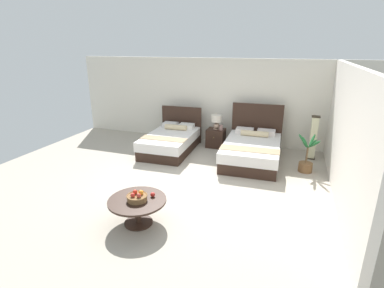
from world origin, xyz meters
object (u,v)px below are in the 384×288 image
nightstand (216,138)px  coffee_table (137,205)px  fruit_bowl (137,197)px  vase (221,128)px  bed_near_window (171,141)px  floor_lamp_corner (313,138)px  table_lamp (216,120)px  potted_palm (306,161)px  loose_apple (153,195)px  bed_near_corner (252,149)px

nightstand → coffee_table: 4.30m
fruit_bowl → vase: bearing=85.6°
bed_near_window → floor_lamp_corner: floor_lamp_corner is taller
table_lamp → potted_palm: table_lamp is taller
bed_near_window → nightstand: (1.11, 0.77, -0.02)m
table_lamp → loose_apple: (0.01, -4.14, -0.31)m
bed_near_corner → potted_palm: bearing=-12.1°
fruit_bowl → loose_apple: (0.19, 0.19, -0.02)m
bed_near_corner → vase: size_ratio=14.81×
table_lamp → vase: table_lamp is taller
vase → potted_palm: potted_palm is taller
potted_palm → table_lamp: bearing=156.9°
bed_near_corner → coffee_table: size_ratio=2.31×
coffee_table → potted_palm: 4.22m
bed_near_window → bed_near_corner: size_ratio=0.93×
bed_near_window → table_lamp: bed_near_window is taller
nightstand → table_lamp: (0.00, 0.02, 0.54)m
fruit_bowl → floor_lamp_corner: bearing=56.3°
bed_near_window → coffee_table: bed_near_window is taller
potted_palm → coffee_table: bearing=-129.7°
bed_near_corner → loose_apple: bed_near_corner is taller
bed_near_window → nightstand: 1.35m
loose_apple → floor_lamp_corner: (2.64, 4.04, 0.08)m
nightstand → loose_apple: size_ratio=6.74×
vase → fruit_bowl: bearing=-94.4°
nightstand → vase: vase is taller
bed_near_corner → fruit_bowl: 3.81m
table_lamp → loose_apple: size_ratio=5.22×
bed_near_window → coffee_table: bearing=-75.4°
bed_near_corner → loose_apple: (-1.17, -3.36, 0.19)m
table_lamp → coffee_table: size_ratio=0.43×
bed_near_corner → table_lamp: bearing=146.3°
coffee_table → potted_palm: potted_palm is taller
bed_near_corner → potted_palm: (1.32, -0.28, -0.03)m
bed_near_corner → fruit_bowl: bed_near_corner is taller
bed_near_window → nightstand: bed_near_window is taller
bed_near_corner → fruit_bowl: bearing=-110.8°
table_lamp → potted_palm: 2.77m
bed_near_window → fruit_bowl: (0.93, -3.54, 0.22)m
table_lamp → potted_palm: bearing=-23.1°
vase → loose_apple: 4.08m
vase → bed_near_corner: bearing=-35.3°
nightstand → fruit_bowl: fruit_bowl is taller
nightstand → coffee_table: size_ratio=0.56×
nightstand → floor_lamp_corner: (2.65, -0.08, 0.31)m
table_lamp → coffee_table: bearing=-92.5°
coffee_table → fruit_bowl: size_ratio=2.79×
bed_near_corner → floor_lamp_corner: bed_near_corner is taller
fruit_bowl → loose_apple: size_ratio=4.32×
bed_near_corner → table_lamp: (-1.18, 0.78, 0.50)m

